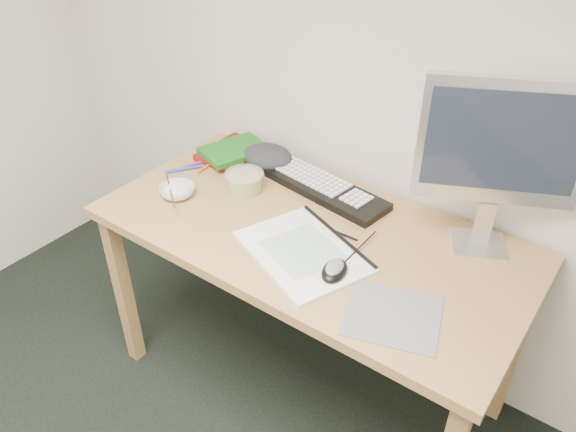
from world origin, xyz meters
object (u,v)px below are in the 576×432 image
Objects in this scene: sketchpad at (303,252)px; rice_bowl at (177,191)px; desk at (309,250)px; monitor at (502,148)px; keyboard at (326,189)px.

sketchpad is 3.17× the size of rice_bowl.
desk is at bearing 135.75° from sketchpad.
sketchpad is at bearing -165.24° from monitor.
monitor is (0.42, 0.36, 0.33)m from sketchpad.
sketchpad is 0.54m from rice_bowl.
monitor is at bearing 20.27° from rice_bowl.
sketchpad is 0.72× the size of monitor.
desk is at bearing -60.65° from keyboard.
monitor reaches higher than keyboard.
rice_bowl reaches higher than keyboard.
rice_bowl is (-0.96, -0.35, -0.32)m from monitor.
sketchpad is at bearing -59.63° from keyboard.
sketchpad reaches higher than desk.
keyboard is 0.52m from rice_bowl.
rice_bowl reaches higher than desk.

